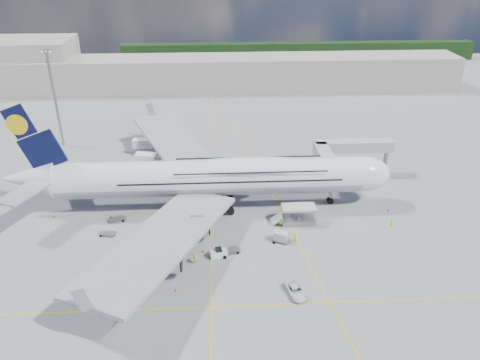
{
  "coord_description": "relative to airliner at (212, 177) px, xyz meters",
  "views": [
    {
      "loc": [
        1.45,
        -74.21,
        49.58
      ],
      "look_at": [
        5.88,
        8.0,
        7.09
      ],
      "focal_mm": 35.0,
      "sensor_mm": 36.0,
      "label": 1
    }
  ],
  "objects": [
    {
      "name": "crew_wing",
      "position": [
        -13.7,
        -17.64,
        -6.07
      ],
      "size": [
        0.56,
        0.99,
        1.59
      ],
      "primitive_type": "imported",
      "rotation": [
        0.0,
        0.0,
        1.76
      ],
      "color": "#A9E618",
      "rests_on": "ground"
    },
    {
      "name": "dolly_back",
      "position": [
        -18.94,
        -4.43,
        -6.5
      ],
      "size": [
        3.71,
        3.07,
        0.48
      ],
      "rotation": [
        0.0,
        0.0,
        0.49
      ],
      "color": "gray",
      "rests_on": "ground"
    },
    {
      "name": "dolly_nose_far",
      "position": [
        3.07,
        -16.16,
        -6.48
      ],
      "size": [
        3.79,
        2.74,
        0.5
      ],
      "rotation": [
        0.0,
        0.0,
        0.3
      ],
      "color": "gray",
      "rests_on": "ground"
    },
    {
      "name": "light_mast",
      "position": [
        -40.26,
        35.0,
        6.34
      ],
      "size": [
        3.0,
        0.7,
        25.5
      ],
      "color": "gray",
      "rests_on": "ground"
    },
    {
      "name": "crew_van",
      "position": [
        15.22,
        -13.36,
        -5.91
      ],
      "size": [
        0.75,
        1.02,
        1.91
      ],
      "primitive_type": "imported",
      "rotation": [
        0.0,
        0.0,
        1.74
      ],
      "color": "#CEE918",
      "rests_on": "ground"
    },
    {
      "name": "cone_wing_left_inner",
      "position": [
        -9.74,
        7.42,
        -6.57
      ],
      "size": [
        0.49,
        0.49,
        0.62
      ],
      "color": "#F1480C",
      "rests_on": "ground"
    },
    {
      "name": "tree_line",
      "position": [
        39.74,
        130.0,
        -2.87
      ],
      "size": [
        160.0,
        6.0,
        8.0
      ],
      "primitive_type": "cube",
      "color": "#193814",
      "rests_on": "ground"
    },
    {
      "name": "cone_wing_left_outer",
      "position": [
        -17.5,
        24.99,
        -6.56
      ],
      "size": [
        0.5,
        0.5,
        0.63
      ],
      "color": "#F1480C",
      "rests_on": "ground"
    },
    {
      "name": "dolly_row_b",
      "position": [
        -9.5,
        -15.84,
        -5.94
      ],
      "size": [
        2.94,
        1.91,
        1.73
      ],
      "rotation": [
        0.0,
        0.0,
        0.18
      ],
      "color": "gray",
      "rests_on": "ground"
    },
    {
      "name": "jet_bridge",
      "position": [
        29.55,
        10.94,
        -0.02
      ],
      "size": [
        18.8,
        12.1,
        8.5
      ],
      "color": "#B7B7BC",
      "rests_on": "ground"
    },
    {
      "name": "catering_truck_outer",
      "position": [
        -17.14,
        28.03,
        -4.99
      ],
      "size": [
        6.76,
        2.68,
        4.04
      ],
      "rotation": [
        0.0,
        0.0,
        -0.02
      ],
      "color": "gray",
      "rests_on": "ground"
    },
    {
      "name": "service_van",
      "position": [
        12.94,
        -27.83,
        -6.18
      ],
      "size": [
        3.5,
        5.4,
        1.38
      ],
      "primitive_type": "imported",
      "rotation": [
        0.0,
        0.0,
        0.26
      ],
      "color": "white",
      "rests_on": "ground"
    },
    {
      "name": "crew_nose",
      "position": [
        34.45,
        -9.78,
        -5.98
      ],
      "size": [
        0.75,
        0.6,
        1.78
      ],
      "primitive_type": "imported",
      "rotation": [
        0.0,
        0.0,
        0.31
      ],
      "color": "#C7F519",
      "rests_on": "ground"
    },
    {
      "name": "cone_nose",
      "position": [
        35.98,
        -3.78,
        -6.61
      ],
      "size": [
        0.42,
        0.42,
        0.53
      ],
      "color": "#F1480C",
      "rests_on": "ground"
    },
    {
      "name": "dolly_row_a",
      "position": [
        -19.76,
        -9.53,
        -6.54
      ],
      "size": [
        3.24,
        2.31,
        0.43
      ],
      "rotation": [
        0.0,
        0.0,
        -0.28
      ],
      "color": "gray",
      "rests_on": "ground"
    },
    {
      "name": "crew_tug",
      "position": [
        -2.94,
        -19.23,
        -5.87
      ],
      "size": [
        1.47,
        1.16,
        1.99
      ],
      "primitive_type": "imported",
      "rotation": [
        0.0,
        0.0,
        0.37
      ],
      "color": "#A6F319",
      "rests_on": "ground"
    },
    {
      "name": "airliner",
      "position": [
        0.0,
        0.0,
        0.0
      ],
      "size": [
        77.26,
        79.15,
        23.71
      ],
      "color": "white",
      "rests_on": "ground"
    },
    {
      "name": "dolly_nose_near",
      "position": [
        12.45,
        -13.4,
        -5.77
      ],
      "size": [
        3.64,
        2.86,
        2.04
      ],
      "rotation": [
        0.0,
        0.0,
        -0.41
      ],
      "color": "gray",
      "rests_on": "ground"
    },
    {
      "name": "taxi_line_main",
      "position": [
        -0.26,
        -10.0,
        -6.86
      ],
      "size": [
        0.25,
        220.0,
        0.01
      ],
      "primitive_type": "cube",
      "color": "yellow",
      "rests_on": "ground"
    },
    {
      "name": "cargo_loader",
      "position": [
        16.56,
        -7.11,
        -5.62
      ],
      "size": [
        8.53,
        3.2,
        3.67
      ],
      "color": "silver",
      "rests_on": "ground"
    },
    {
      "name": "dolly_row_c",
      "position": [
        -11.32,
        -12.89,
        -5.72
      ],
      "size": [
        3.74,
        2.67,
        2.14
      ],
      "rotation": [
        0.0,
        0.0,
        0.28
      ],
      "color": "gray",
      "rests_on": "ground"
    },
    {
      "name": "cone_wing_right_inner",
      "position": [
        -1.78,
        -15.89,
        -6.62
      ],
      "size": [
        0.41,
        0.41,
        0.52
      ],
      "color": "#F1480C",
      "rests_on": "ground"
    },
    {
      "name": "ground",
      "position": [
        -0.26,
        -10.0,
        -6.87
      ],
      "size": [
        300.0,
        300.0,
        0.0
      ],
      "primitive_type": "plane",
      "color": "gray",
      "rests_on": "ground"
    },
    {
      "name": "taxi_line_cross",
      "position": [
        -0.26,
        -30.0,
        -6.86
      ],
      "size": [
        120.0,
        0.25,
        0.01
      ],
      "primitive_type": "cube",
      "color": "yellow",
      "rests_on": "ground"
    },
    {
      "name": "taxi_line_diag",
      "position": [
        13.74,
        -0.0,
        -6.86
      ],
      "size": [
        14.16,
        99.06,
        0.01
      ],
      "primitive_type": "cube",
      "rotation": [
        0.0,
        0.0,
        0.14
      ],
      "color": "yellow",
      "rests_on": "ground"
    },
    {
      "name": "hangar",
      "position": [
        -70.26,
        90.0,
        2.13
      ],
      "size": [
        40.0,
        22.0,
        18.0
      ],
      "primitive_type": "cube",
      "color": "#B2AD9E",
      "rests_on": "ground"
    },
    {
      "name": "crew_loader",
      "position": [
        13.25,
        -8.57,
        -5.89
      ],
      "size": [
        1.15,
        1.04,
        1.95
      ],
      "primitive_type": "imported",
      "rotation": [
        0.0,
        0.0,
        -0.38
      ],
      "color": "#B2F219",
      "rests_on": "ground"
    },
    {
      "name": "baggage_tug",
      "position": [
        1.05,
        -17.53,
        -6.06
      ],
      "size": [
        3.14,
        1.89,
        1.84
      ],
      "rotation": [
        0.0,
        0.0,
        0.19
      ],
      "color": "white",
      "rests_on": "ground"
    },
    {
      "name": "terminal",
      "position": [
        -0.26,
        85.0,
        -0.87
      ],
      "size": [
        180.0,
        16.0,
        12.0
      ],
      "primitive_type": "cube",
      "color": "#B2AD9E",
      "rests_on": "ground"
    },
    {
      "name": "cone_wing_right_outer",
      "position": [
        -5.91,
        -25.99,
        -6.59
      ],
      "size": [
        0.46,
        0.46,
        0.59
      ],
      "color": "#F1480C",
      "rests_on": "ground"
    },
    {
      "name": "catering_truck_inner",
      "position": [
        -15.11,
        18.36,
        -4.88
      ],
      "size": [
        7.36,
        3.63,
        4.22
      ],
      "rotation": [
        0.0,
        0.0,
        -0.17
      ],
      "color": "gray",
      "rests_on": "ground"
    },
    {
      "name": "cone_tail",
      "position": [
        -31.77,
        -2.51,
        -6.62
      ],
      "size": [
        0.4,
        0.4,
        0.51
      ],
      "color": "#F1480C",
      "rests_on": "ground"
    }
  ]
}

